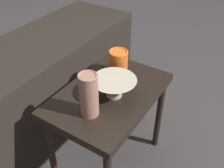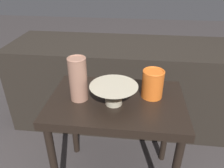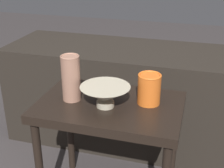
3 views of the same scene
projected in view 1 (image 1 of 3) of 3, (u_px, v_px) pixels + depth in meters
name	position (u px, v px, depth m)	size (l,w,h in m)	color
ground_plane	(110.00, 161.00, 1.60)	(8.00, 8.00, 0.00)	#383333
table	(109.00, 103.00, 1.32)	(0.62, 0.41, 0.54)	black
couch_backdrop	(35.00, 91.00, 1.66)	(1.58, 0.50, 0.61)	black
bowl	(114.00, 86.00, 1.22)	(0.21, 0.21, 0.09)	#B2A88E
vase_textured_left	(89.00, 95.00, 1.09)	(0.08, 0.08, 0.20)	#996B56
vase_colorful_right	(118.00, 62.00, 1.36)	(0.10, 0.10, 0.13)	orange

